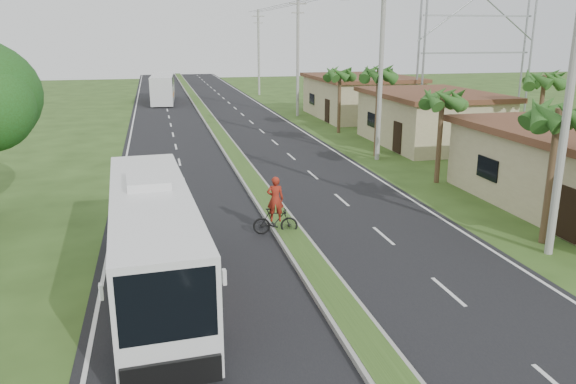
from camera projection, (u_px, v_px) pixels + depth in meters
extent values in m
plane|color=#2E4519|center=(338.00, 304.00, 16.11)|extent=(180.00, 180.00, 0.00)
cube|color=black|center=(237.00, 159.00, 34.84)|extent=(14.00, 160.00, 0.02)
cube|color=gray|center=(237.00, 158.00, 34.82)|extent=(1.20, 160.00, 0.17)
cube|color=#2E4519|center=(237.00, 157.00, 34.80)|extent=(0.95, 160.00, 0.02)
cube|color=silver|center=(125.00, 165.00, 33.35)|extent=(0.12, 160.00, 0.01)
cube|color=silver|center=(339.00, 154.00, 36.34)|extent=(0.12, 160.00, 0.01)
cube|color=tan|center=(430.00, 120.00, 39.38)|extent=(7.00, 10.00, 3.35)
cube|color=#53301D|center=(431.00, 94.00, 38.89)|extent=(7.60, 10.60, 0.32)
cube|color=tan|center=(360.00, 98.00, 52.48)|extent=(8.00, 11.00, 3.50)
cube|color=#53301D|center=(360.00, 77.00, 51.96)|extent=(8.60, 11.60, 0.32)
cylinder|color=#473321|center=(550.00, 178.00, 20.25)|extent=(0.26, 0.26, 5.00)
cylinder|color=#473321|center=(439.00, 139.00, 28.82)|extent=(0.26, 0.26, 4.60)
cylinder|color=#473321|center=(377.00, 114.00, 35.14)|extent=(0.26, 0.26, 5.40)
cylinder|color=#473321|center=(339.00, 102.00, 43.76)|extent=(0.26, 0.26, 4.80)
cylinder|color=#473321|center=(540.00, 120.00, 33.35)|extent=(0.26, 0.26, 5.20)
cylinder|color=gray|center=(569.00, 97.00, 18.39)|extent=(0.28, 0.28, 11.00)
cylinder|color=gray|center=(381.00, 61.00, 33.24)|extent=(0.28, 0.28, 12.00)
cylinder|color=gray|center=(298.00, 57.00, 52.11)|extent=(0.28, 0.28, 11.00)
cube|color=gray|center=(298.00, 4.00, 50.84)|extent=(1.60, 0.12, 0.12)
cube|color=gray|center=(298.00, 13.00, 51.06)|extent=(1.20, 0.10, 0.10)
cylinder|color=gray|center=(259.00, 53.00, 70.91)|extent=(0.28, 0.28, 10.50)
cube|color=gray|center=(258.00, 16.00, 69.71)|extent=(1.60, 0.12, 0.12)
cube|color=gray|center=(258.00, 23.00, 69.93)|extent=(1.20, 0.10, 0.10)
cylinder|color=gray|center=(424.00, 53.00, 45.91)|extent=(0.18, 0.18, 12.00)
cylinder|color=gray|center=(531.00, 53.00, 48.13)|extent=(0.18, 0.18, 12.00)
cylinder|color=gray|center=(418.00, 53.00, 46.84)|extent=(0.18, 0.18, 12.00)
cylinder|color=gray|center=(524.00, 52.00, 49.07)|extent=(0.18, 0.18, 12.00)
cube|color=gray|center=(475.00, 53.00, 47.49)|extent=(10.00, 0.14, 0.14)
cube|color=gray|center=(479.00, 16.00, 46.68)|extent=(10.00, 0.14, 0.14)
cube|color=silver|center=(153.00, 239.00, 16.21)|extent=(2.76, 10.68, 2.78)
cube|color=black|center=(151.00, 213.00, 16.53)|extent=(2.70, 8.57, 1.11)
cube|color=black|center=(167.00, 306.00, 11.25)|extent=(1.99, 0.24, 1.56)
cube|color=red|center=(157.00, 271.00, 15.38)|extent=(2.49, 4.70, 0.48)
cube|color=yellow|center=(154.00, 260.00, 16.66)|extent=(2.39, 2.76, 0.22)
cube|color=silver|center=(148.00, 179.00, 16.77)|extent=(1.34, 2.18, 0.25)
cylinder|color=black|center=(122.00, 344.00, 13.20)|extent=(0.33, 0.93, 0.92)
cylinder|color=black|center=(207.00, 332.00, 13.74)|extent=(0.33, 0.93, 0.92)
cylinder|color=black|center=(120.00, 251.00, 18.90)|extent=(0.33, 0.93, 0.92)
cylinder|color=black|center=(180.00, 245.00, 19.44)|extent=(0.33, 0.93, 0.92)
cube|color=silver|center=(163.00, 88.00, 63.80)|extent=(2.95, 10.84, 2.98)
cube|color=black|center=(163.00, 80.00, 64.00)|extent=(2.84, 8.05, 1.01)
cube|color=#CB6214|center=(163.00, 94.00, 63.07)|extent=(2.68, 5.26, 0.33)
cylinder|color=black|center=(152.00, 103.00, 59.75)|extent=(0.33, 0.91, 0.90)
cylinder|color=black|center=(172.00, 103.00, 60.09)|extent=(0.33, 0.91, 0.90)
cylinder|color=black|center=(156.00, 95.00, 67.70)|extent=(0.33, 0.91, 0.90)
cylinder|color=black|center=(173.00, 95.00, 68.05)|extent=(0.33, 0.91, 0.90)
imported|color=black|center=(275.00, 222.00, 21.63)|extent=(1.79, 0.78, 1.04)
imported|color=maroon|center=(275.00, 199.00, 21.38)|extent=(0.71, 0.53, 1.77)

